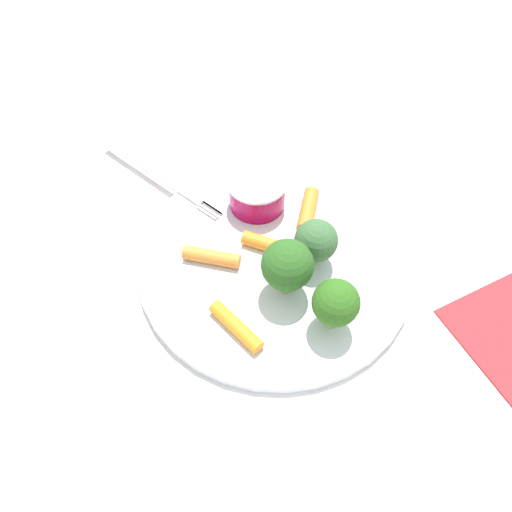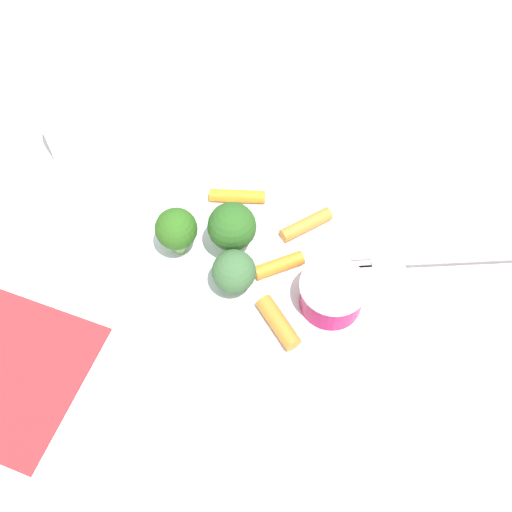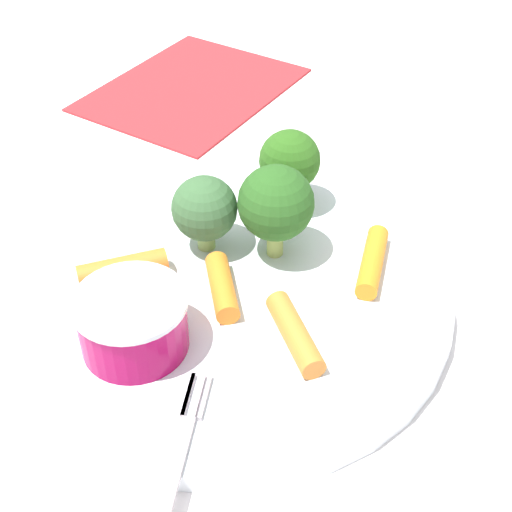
# 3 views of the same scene
# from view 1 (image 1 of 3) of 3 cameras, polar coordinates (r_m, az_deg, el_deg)

# --- Properties ---
(ground_plane) EXTENTS (2.40, 2.40, 0.00)m
(ground_plane) POSITION_cam_1_polar(r_m,az_deg,el_deg) (0.47, 2.34, -0.72)
(ground_plane) COLOR silver
(plate) EXTENTS (0.27, 0.27, 0.01)m
(plate) POSITION_cam_1_polar(r_m,az_deg,el_deg) (0.47, 2.36, -0.29)
(plate) COLOR white
(plate) RESTS_ON ground_plane
(sauce_cup) EXTENTS (0.06, 0.06, 0.03)m
(sauce_cup) POSITION_cam_1_polar(r_m,az_deg,el_deg) (0.49, 0.15, 7.82)
(sauce_cup) COLOR #9D0845
(sauce_cup) RESTS_ON plate
(broccoli_floret_0) EXTENTS (0.05, 0.05, 0.06)m
(broccoli_floret_0) POSITION_cam_1_polar(r_m,az_deg,el_deg) (0.41, 3.88, -1.16)
(broccoli_floret_0) COLOR #98AE57
(broccoli_floret_0) RESTS_ON plate
(broccoli_floret_1) EXTENTS (0.04, 0.04, 0.06)m
(broccoli_floret_1) POSITION_cam_1_polar(r_m,az_deg,el_deg) (0.39, 9.79, -5.76)
(broccoli_floret_1) COLOR #92B865
(broccoli_floret_1) RESTS_ON plate
(broccoli_floret_2) EXTENTS (0.04, 0.04, 0.05)m
(broccoli_floret_2) POSITION_cam_1_polar(r_m,az_deg,el_deg) (0.44, 7.40, 1.83)
(broccoli_floret_2) COLOR #84AB59
(broccoli_floret_2) RESTS_ON plate
(carrot_stick_0) EXTENTS (0.06, 0.04, 0.01)m
(carrot_stick_0) POSITION_cam_1_polar(r_m,az_deg,el_deg) (0.45, -5.52, -0.11)
(carrot_stick_0) COLOR orange
(carrot_stick_0) RESTS_ON plate
(carrot_stick_1) EXTENTS (0.06, 0.02, 0.01)m
(carrot_stick_1) POSITION_cam_1_polar(r_m,az_deg,el_deg) (0.41, -2.47, -8.66)
(carrot_stick_1) COLOR orange
(carrot_stick_1) RESTS_ON plate
(carrot_stick_2) EXTENTS (0.04, 0.05, 0.02)m
(carrot_stick_2) POSITION_cam_1_polar(r_m,az_deg,el_deg) (0.49, 6.43, 5.65)
(carrot_stick_2) COLOR orange
(carrot_stick_2) RESTS_ON plate
(carrot_stick_3) EXTENTS (0.05, 0.03, 0.01)m
(carrot_stick_3) POSITION_cam_1_polar(r_m,az_deg,el_deg) (0.46, 1.67, 1.78)
(carrot_stick_3) COLOR orange
(carrot_stick_3) RESTS_ON plate
(fork) EXTENTS (0.19, 0.02, 0.00)m
(fork) POSITION_cam_1_polar(r_m,az_deg,el_deg) (0.54, -11.71, 9.46)
(fork) COLOR #C1B1B9
(fork) RESTS_ON plate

